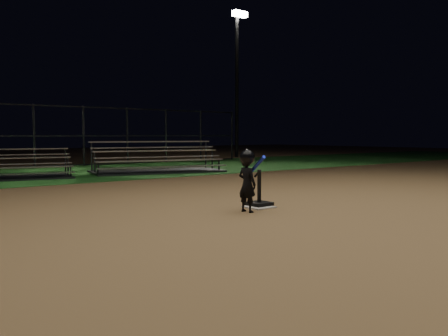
# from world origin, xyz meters

# --- Properties ---
(ground) EXTENTS (80.00, 80.00, 0.00)m
(ground) POSITION_xyz_m (0.00, 0.00, 0.00)
(ground) COLOR #997245
(ground) RESTS_ON ground
(grass_strip) EXTENTS (60.00, 8.00, 0.01)m
(grass_strip) POSITION_xyz_m (0.00, 10.00, 0.01)
(grass_strip) COLOR #1D531B
(grass_strip) RESTS_ON ground
(home_plate) EXTENTS (0.45, 0.45, 0.02)m
(home_plate) POSITION_xyz_m (0.00, 0.00, 0.01)
(home_plate) COLOR beige
(home_plate) RESTS_ON ground
(batting_tee) EXTENTS (0.38, 0.38, 0.64)m
(batting_tee) POSITION_xyz_m (0.08, 0.09, 0.13)
(batting_tee) COLOR black
(batting_tee) RESTS_ON home_plate
(child_batter) EXTENTS (0.38, 0.60, 1.04)m
(child_batter) POSITION_xyz_m (-0.48, -0.24, 0.56)
(child_batter) COLOR black
(child_batter) RESTS_ON ground
(bleacher_left) EXTENTS (3.85, 2.40, 0.88)m
(bleacher_left) POSITION_xyz_m (-2.11, 8.55, 0.18)
(bleacher_left) COLOR #B5B5BA
(bleacher_left) RESTS_ON ground
(bleacher_right) EXTENTS (4.74, 3.08, 1.07)m
(bleacher_right) POSITION_xyz_m (2.63, 8.07, 0.22)
(bleacher_right) COLOR silver
(bleacher_right) RESTS_ON ground
(backstop_fence) EXTENTS (20.08, 0.08, 2.50)m
(backstop_fence) POSITION_xyz_m (0.00, 13.00, 1.25)
(backstop_fence) COLOR #38383D
(backstop_fence) RESTS_ON ground
(light_pole_right) EXTENTS (0.90, 0.53, 8.30)m
(light_pole_right) POSITION_xyz_m (12.00, 14.94, 4.95)
(light_pole_right) COLOR #2D2D30
(light_pole_right) RESTS_ON ground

